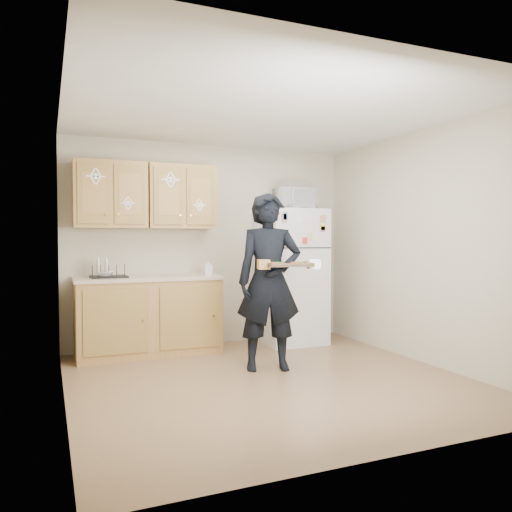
% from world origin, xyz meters
% --- Properties ---
extents(floor, '(3.60, 3.60, 0.00)m').
position_xyz_m(floor, '(0.00, 0.00, 0.00)').
color(floor, brown).
rests_on(floor, ground).
extents(ceiling, '(3.60, 3.60, 0.00)m').
position_xyz_m(ceiling, '(0.00, 0.00, 2.50)').
color(ceiling, silver).
rests_on(ceiling, wall_back).
extents(wall_back, '(3.60, 0.04, 2.50)m').
position_xyz_m(wall_back, '(0.00, 1.80, 1.25)').
color(wall_back, '#B9AE96').
rests_on(wall_back, floor).
extents(wall_front, '(3.60, 0.04, 2.50)m').
position_xyz_m(wall_front, '(0.00, -1.80, 1.25)').
color(wall_front, '#B9AE96').
rests_on(wall_front, floor).
extents(wall_left, '(0.04, 3.60, 2.50)m').
position_xyz_m(wall_left, '(-1.80, 0.00, 1.25)').
color(wall_left, '#B9AE96').
rests_on(wall_left, floor).
extents(wall_right, '(0.04, 3.60, 2.50)m').
position_xyz_m(wall_right, '(1.80, 0.00, 1.25)').
color(wall_right, '#B9AE96').
rests_on(wall_right, floor).
extents(refrigerator, '(0.75, 0.70, 1.70)m').
position_xyz_m(refrigerator, '(0.95, 1.43, 0.85)').
color(refrigerator, silver).
rests_on(refrigerator, floor).
extents(base_cabinet, '(1.60, 0.60, 0.86)m').
position_xyz_m(base_cabinet, '(-0.85, 1.48, 0.43)').
color(base_cabinet, '#925832').
rests_on(base_cabinet, floor).
extents(countertop, '(1.64, 0.64, 0.04)m').
position_xyz_m(countertop, '(-0.85, 1.48, 0.88)').
color(countertop, '#BAA78F').
rests_on(countertop, base_cabinet).
extents(upper_cab_left, '(0.80, 0.33, 0.75)m').
position_xyz_m(upper_cab_left, '(-1.25, 1.61, 1.83)').
color(upper_cab_left, '#925832').
rests_on(upper_cab_left, wall_back).
extents(upper_cab_right, '(0.80, 0.33, 0.75)m').
position_xyz_m(upper_cab_right, '(-0.43, 1.61, 1.83)').
color(upper_cab_right, '#925832').
rests_on(upper_cab_right, wall_back).
extents(cereal_box, '(0.20, 0.07, 0.32)m').
position_xyz_m(cereal_box, '(1.47, 1.67, 0.16)').
color(cereal_box, gold).
rests_on(cereal_box, floor).
extents(person, '(0.74, 0.58, 1.79)m').
position_xyz_m(person, '(0.16, 0.35, 0.90)').
color(person, black).
rests_on(person, floor).
extents(baking_tray, '(0.50, 0.42, 0.04)m').
position_xyz_m(baking_tray, '(0.23, 0.06, 1.08)').
color(baking_tray, black).
rests_on(baking_tray, person).
extents(pizza_front_left, '(0.14, 0.14, 0.02)m').
position_xyz_m(pizza_front_left, '(0.12, 0.02, 1.09)').
color(pizza_front_left, orange).
rests_on(pizza_front_left, baking_tray).
extents(pizza_front_right, '(0.14, 0.14, 0.02)m').
position_xyz_m(pizza_front_right, '(0.31, -0.03, 1.09)').
color(pizza_front_right, orange).
rests_on(pizza_front_right, baking_tray).
extents(pizza_back_left, '(0.14, 0.14, 0.02)m').
position_xyz_m(pizza_back_left, '(0.15, 0.16, 1.09)').
color(pizza_back_left, orange).
rests_on(pizza_back_left, baking_tray).
extents(pizza_back_right, '(0.14, 0.14, 0.02)m').
position_xyz_m(pizza_back_right, '(0.35, 0.11, 1.09)').
color(pizza_back_right, orange).
rests_on(pizza_back_right, baking_tray).
extents(microwave, '(0.49, 0.34, 0.27)m').
position_xyz_m(microwave, '(0.97, 1.38, 1.83)').
color(microwave, silver).
rests_on(microwave, refrigerator).
extents(foil_pan, '(0.37, 0.28, 0.07)m').
position_xyz_m(foil_pan, '(0.98, 1.41, 2.00)').
color(foil_pan, silver).
rests_on(foil_pan, microwave).
extents(dish_rack, '(0.40, 0.30, 0.15)m').
position_xyz_m(dish_rack, '(-1.29, 1.46, 0.98)').
color(dish_rack, black).
rests_on(dish_rack, countertop).
extents(bowl, '(0.24, 0.24, 0.05)m').
position_xyz_m(bowl, '(-1.33, 1.46, 0.94)').
color(bowl, white).
rests_on(bowl, dish_rack).
extents(soap_bottle, '(0.10, 0.10, 0.19)m').
position_xyz_m(soap_bottle, '(-0.18, 1.33, 0.99)').
color(soap_bottle, silver).
rests_on(soap_bottle, countertop).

